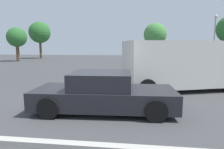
{
  "coord_description": "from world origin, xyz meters",
  "views": [
    {
      "loc": [
        1.23,
        -6.09,
        2.07
      ],
      "look_at": [
        0.26,
        1.81,
        0.9
      ],
      "focal_mm": 30.66,
      "sensor_mm": 36.0,
      "label": 1
    }
  ],
  "objects_px": {
    "sedan_foreground": "(104,93)",
    "dog": "(86,85)",
    "pedestrian": "(164,62)",
    "light_post_far": "(215,30)",
    "van_white": "(182,64)"
  },
  "relations": [
    {
      "from": "van_white",
      "to": "light_post_far",
      "type": "relative_size",
      "value": 0.96
    },
    {
      "from": "dog",
      "to": "sedan_foreground",
      "type": "bearing_deg",
      "value": -13.22
    },
    {
      "from": "light_post_far",
      "to": "van_white",
      "type": "bearing_deg",
      "value": -114.74
    },
    {
      "from": "sedan_foreground",
      "to": "dog",
      "type": "height_order",
      "value": "sedan_foreground"
    },
    {
      "from": "sedan_foreground",
      "to": "van_white",
      "type": "relative_size",
      "value": 0.79
    },
    {
      "from": "sedan_foreground",
      "to": "van_white",
      "type": "distance_m",
      "value": 4.76
    },
    {
      "from": "light_post_far",
      "to": "dog",
      "type": "bearing_deg",
      "value": -125.14
    },
    {
      "from": "van_white",
      "to": "pedestrian",
      "type": "xyz_separation_m",
      "value": [
        -0.23,
        4.31,
        -0.22
      ]
    },
    {
      "from": "van_white",
      "to": "pedestrian",
      "type": "distance_m",
      "value": 4.32
    },
    {
      "from": "van_white",
      "to": "pedestrian",
      "type": "bearing_deg",
      "value": 74.94
    },
    {
      "from": "van_white",
      "to": "light_post_far",
      "type": "xyz_separation_m",
      "value": [
        7.59,
        16.48,
        2.86
      ]
    },
    {
      "from": "sedan_foreground",
      "to": "light_post_far",
      "type": "distance_m",
      "value": 22.94
    },
    {
      "from": "pedestrian",
      "to": "light_post_far",
      "type": "bearing_deg",
      "value": -153.86
    },
    {
      "from": "pedestrian",
      "to": "light_post_far",
      "type": "xyz_separation_m",
      "value": [
        7.82,
        12.16,
        3.07
      ]
    },
    {
      "from": "sedan_foreground",
      "to": "pedestrian",
      "type": "bearing_deg",
      "value": 66.54
    }
  ]
}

